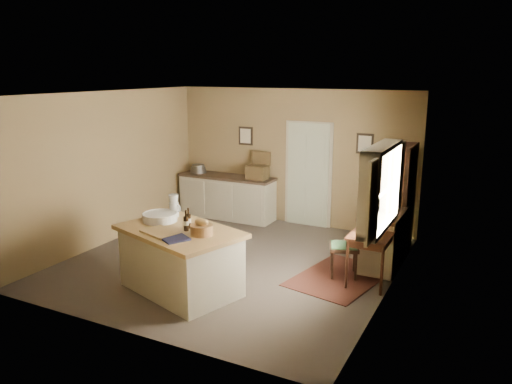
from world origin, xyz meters
TOP-DOWN VIEW (x-y plane):
  - ground at (0.00, 0.00)m, footprint 5.00×5.00m
  - wall_back at (0.00, 2.50)m, footprint 5.00×0.10m
  - wall_front at (0.00, -2.50)m, footprint 5.00×0.10m
  - wall_left at (-2.50, 0.00)m, footprint 0.10×5.00m
  - wall_right at (2.50, 0.00)m, footprint 0.10×5.00m
  - ceiling at (0.00, 0.00)m, footprint 5.00×5.00m
  - door at (0.35, 2.47)m, footprint 0.97×0.06m
  - framed_prints at (0.20, 2.48)m, footprint 2.82×0.02m
  - window at (2.42, -0.20)m, footprint 0.25×1.99m
  - work_island at (-0.12, -1.24)m, footprint 1.97×1.58m
  - sideboard at (-1.34, 2.20)m, footprint 2.07×0.59m
  - rug at (1.75, 0.20)m, footprint 1.40×1.79m
  - writing_desk at (2.20, 0.30)m, footprint 0.58×0.94m
  - desk_chair at (1.78, 0.30)m, footprint 0.55×0.55m
  - right_cabinet at (2.20, 0.92)m, footprint 0.58×1.05m
  - shelving_unit at (2.35, 1.75)m, footprint 0.32×0.83m

SIDE VIEW (x-z plane):
  - ground at x=0.00m, z-range 0.00..0.00m
  - rug at x=1.75m, z-range 0.00..0.01m
  - desk_chair at x=1.78m, z-range 0.00..0.91m
  - right_cabinet at x=2.20m, z-range -0.04..0.95m
  - sideboard at x=-1.34m, z-range -0.11..1.07m
  - work_island at x=-0.12m, z-range -0.12..1.08m
  - writing_desk at x=2.20m, z-range 0.26..1.08m
  - shelving_unit at x=2.35m, z-range 0.00..1.85m
  - door at x=0.35m, z-range 0.00..2.11m
  - wall_back at x=0.00m, z-range 0.00..2.70m
  - wall_front at x=0.00m, z-range 0.00..2.70m
  - wall_left at x=-2.50m, z-range 0.00..2.70m
  - wall_right at x=2.50m, z-range 0.00..2.70m
  - window at x=2.42m, z-range 0.99..2.11m
  - framed_prints at x=0.20m, z-range 1.53..1.91m
  - ceiling at x=0.00m, z-range 2.70..2.70m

